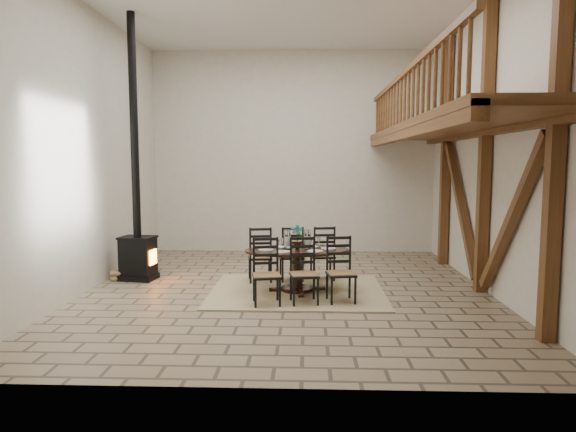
{
  "coord_description": "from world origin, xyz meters",
  "views": [
    {
      "loc": [
        0.36,
        -8.92,
        2.25
      ],
      "look_at": [
        0.0,
        0.4,
        1.27
      ],
      "focal_mm": 32.0,
      "sensor_mm": 36.0,
      "label": 1
    }
  ],
  "objects_px": {
    "dining_table": "(297,269)",
    "wood_stove": "(137,222)",
    "log_basket": "(146,263)",
    "log_stack": "(119,276)"
  },
  "relations": [
    {
      "from": "wood_stove",
      "to": "log_basket",
      "type": "distance_m",
      "value": 1.29
    },
    {
      "from": "dining_table",
      "to": "log_stack",
      "type": "xyz_separation_m",
      "value": [
        -3.44,
        0.7,
        -0.3
      ]
    },
    {
      "from": "dining_table",
      "to": "wood_stove",
      "type": "height_order",
      "value": "wood_stove"
    },
    {
      "from": "log_basket",
      "to": "log_stack",
      "type": "bearing_deg",
      "value": -103.95
    },
    {
      "from": "log_basket",
      "to": "log_stack",
      "type": "xyz_separation_m",
      "value": [
        -0.24,
        -0.95,
        -0.07
      ]
    },
    {
      "from": "wood_stove",
      "to": "log_stack",
      "type": "height_order",
      "value": "wood_stove"
    },
    {
      "from": "log_stack",
      "to": "log_basket",
      "type": "bearing_deg",
      "value": 76.05
    },
    {
      "from": "dining_table",
      "to": "log_basket",
      "type": "distance_m",
      "value": 3.61
    },
    {
      "from": "log_basket",
      "to": "log_stack",
      "type": "height_order",
      "value": "log_basket"
    },
    {
      "from": "dining_table",
      "to": "wood_stove",
      "type": "bearing_deg",
      "value": 156.33
    }
  ]
}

